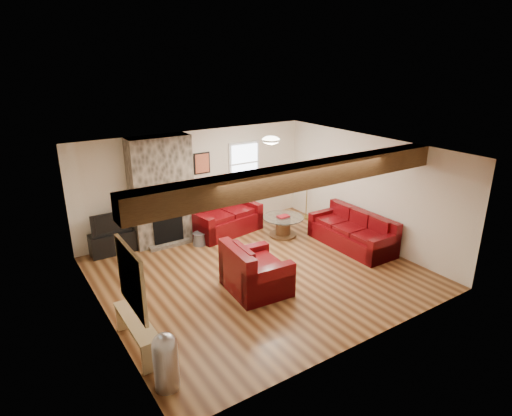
{
  "coord_description": "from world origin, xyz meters",
  "views": [
    {
      "loc": [
        -4.29,
        -6.44,
        4.14
      ],
      "look_at": [
        0.2,
        0.4,
        1.23
      ],
      "focal_mm": 30.0,
      "sensor_mm": 36.0,
      "label": 1
    }
  ],
  "objects_px": {
    "tv_cabinet": "(113,243)",
    "sofa_three": "(352,230)",
    "loveseat": "(225,215)",
    "armchair_red": "(256,267)",
    "coffee_table": "(283,226)",
    "television": "(110,222)",
    "floor_lamp": "(308,174)"
  },
  "relations": [
    {
      "from": "sofa_three",
      "to": "floor_lamp",
      "type": "xyz_separation_m",
      "value": [
        0.32,
        2.0,
        0.83
      ]
    },
    {
      "from": "armchair_red",
      "to": "tv_cabinet",
      "type": "relative_size",
      "value": 1.18
    },
    {
      "from": "loveseat",
      "to": "floor_lamp",
      "type": "distance_m",
      "value": 2.48
    },
    {
      "from": "armchair_red",
      "to": "tv_cabinet",
      "type": "bearing_deg",
      "value": 34.68
    },
    {
      "from": "armchair_red",
      "to": "tv_cabinet",
      "type": "xyz_separation_m",
      "value": [
        -1.79,
        3.07,
        -0.22
      ]
    },
    {
      "from": "loveseat",
      "to": "television",
      "type": "relative_size",
      "value": 1.99
    },
    {
      "from": "loveseat",
      "to": "tv_cabinet",
      "type": "xyz_separation_m",
      "value": [
        -2.67,
        0.3,
        -0.21
      ]
    },
    {
      "from": "tv_cabinet",
      "to": "sofa_three",
      "type": "bearing_deg",
      "value": -29.35
    },
    {
      "from": "coffee_table",
      "to": "tv_cabinet",
      "type": "bearing_deg",
      "value": 161.12
    },
    {
      "from": "coffee_table",
      "to": "floor_lamp",
      "type": "distance_m",
      "value": 1.73
    },
    {
      "from": "armchair_red",
      "to": "television",
      "type": "distance_m",
      "value": 3.56
    },
    {
      "from": "sofa_three",
      "to": "tv_cabinet",
      "type": "relative_size",
      "value": 2.14
    },
    {
      "from": "armchair_red",
      "to": "television",
      "type": "bearing_deg",
      "value": 34.68
    },
    {
      "from": "loveseat",
      "to": "television",
      "type": "xyz_separation_m",
      "value": [
        -2.67,
        0.3,
        0.28
      ]
    },
    {
      "from": "loveseat",
      "to": "floor_lamp",
      "type": "height_order",
      "value": "floor_lamp"
    },
    {
      "from": "sofa_three",
      "to": "coffee_table",
      "type": "distance_m",
      "value": 1.65
    },
    {
      "from": "loveseat",
      "to": "floor_lamp",
      "type": "xyz_separation_m",
      "value": [
        2.33,
        -0.33,
        0.77
      ]
    },
    {
      "from": "sofa_three",
      "to": "loveseat",
      "type": "xyz_separation_m",
      "value": [
        -2.01,
        2.33,
        0.05
      ]
    },
    {
      "from": "tv_cabinet",
      "to": "floor_lamp",
      "type": "height_order",
      "value": "floor_lamp"
    },
    {
      "from": "armchair_red",
      "to": "sofa_three",
      "type": "bearing_deg",
      "value": -77.12
    },
    {
      "from": "loveseat",
      "to": "sofa_three",
      "type": "bearing_deg",
      "value": -58.96
    },
    {
      "from": "floor_lamp",
      "to": "coffee_table",
      "type": "bearing_deg",
      "value": -152.71
    },
    {
      "from": "armchair_red",
      "to": "coffee_table",
      "type": "xyz_separation_m",
      "value": [
        1.95,
        1.78,
        -0.22
      ]
    },
    {
      "from": "coffee_table",
      "to": "television",
      "type": "distance_m",
      "value": 3.99
    },
    {
      "from": "coffee_table",
      "to": "floor_lamp",
      "type": "bearing_deg",
      "value": 27.29
    },
    {
      "from": "sofa_three",
      "to": "television",
      "type": "bearing_deg",
      "value": -118.74
    },
    {
      "from": "sofa_three",
      "to": "television",
      "type": "distance_m",
      "value": 5.38
    },
    {
      "from": "loveseat",
      "to": "coffee_table",
      "type": "bearing_deg",
      "value": -52.16
    },
    {
      "from": "coffee_table",
      "to": "television",
      "type": "xyz_separation_m",
      "value": [
        -3.74,
        1.28,
        0.49
      ]
    },
    {
      "from": "coffee_table",
      "to": "loveseat",
      "type": "bearing_deg",
      "value": 137.59
    },
    {
      "from": "floor_lamp",
      "to": "sofa_three",
      "type": "bearing_deg",
      "value": -99.08
    },
    {
      "from": "sofa_three",
      "to": "television",
      "type": "relative_size",
      "value": 2.42
    }
  ]
}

